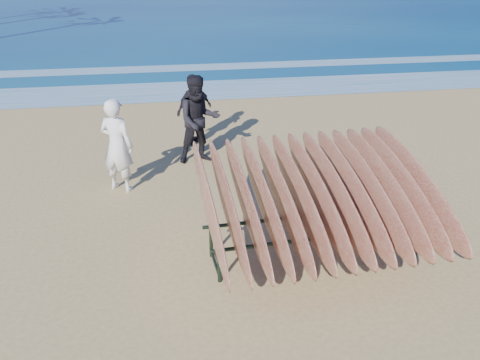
{
  "coord_description": "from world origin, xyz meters",
  "views": [
    {
      "loc": [
        -1.17,
        -6.15,
        4.15
      ],
      "look_at": [
        0.0,
        0.8,
        0.95
      ],
      "focal_mm": 38.0,
      "sensor_mm": 36.0,
      "label": 1
    }
  ],
  "objects_px": {
    "surfboard_rack": "(317,195)",
    "person_white": "(117,145)",
    "person_dark_b": "(194,110)",
    "person_dark_a": "(199,120)"
  },
  "relations": [
    {
      "from": "surfboard_rack",
      "to": "person_white",
      "type": "xyz_separation_m",
      "value": [
        -2.92,
        2.84,
        -0.12
      ]
    },
    {
      "from": "person_dark_b",
      "to": "person_white",
      "type": "bearing_deg",
      "value": 21.46
    },
    {
      "from": "person_dark_b",
      "to": "surfboard_rack",
      "type": "bearing_deg",
      "value": 71.03
    },
    {
      "from": "person_white",
      "to": "person_dark_b",
      "type": "bearing_deg",
      "value": -95.28
    },
    {
      "from": "person_dark_a",
      "to": "person_dark_b",
      "type": "bearing_deg",
      "value": 81.94
    },
    {
      "from": "person_dark_a",
      "to": "person_dark_b",
      "type": "height_order",
      "value": "person_dark_a"
    },
    {
      "from": "person_dark_a",
      "to": "person_white",
      "type": "bearing_deg",
      "value": -153.01
    },
    {
      "from": "person_white",
      "to": "person_dark_a",
      "type": "xyz_separation_m",
      "value": [
        1.61,
        1.13,
        0.05
      ]
    },
    {
      "from": "person_white",
      "to": "person_dark_a",
      "type": "distance_m",
      "value": 1.97
    },
    {
      "from": "person_white",
      "to": "person_dark_a",
      "type": "relative_size",
      "value": 0.95
    }
  ]
}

